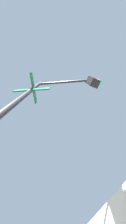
# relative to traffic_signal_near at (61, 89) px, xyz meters

# --- Properties ---
(traffic_signal_near) EXTENTS (1.50, 2.56, 6.14)m
(traffic_signal_near) POSITION_rel_traffic_signal_near_xyz_m (0.00, 0.00, 0.00)
(traffic_signal_near) COLOR black
(traffic_signal_near) RESTS_ON ground_plane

